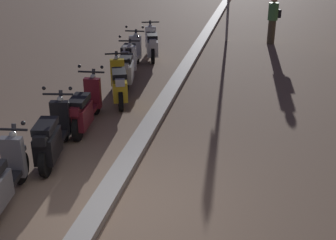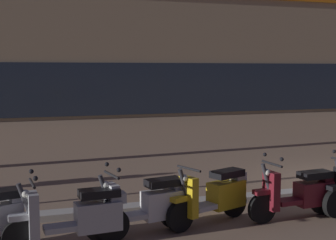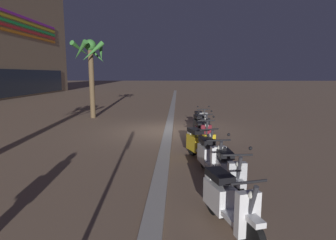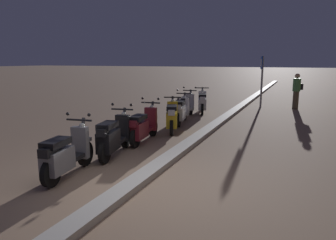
# 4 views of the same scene
# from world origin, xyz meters

# --- Properties ---
(ground_plane) EXTENTS (200.00, 200.00, 0.00)m
(ground_plane) POSITION_xyz_m (0.00, 0.00, 0.00)
(ground_plane) COLOR #93755B
(curb_strip) EXTENTS (60.00, 0.36, 0.12)m
(curb_strip) POSITION_xyz_m (0.00, -0.07, 0.06)
(curb_strip) COLOR #BCB7AD
(curb_strip) RESTS_ON ground
(scooter_white_gap_after_mid) EXTENTS (1.77, 0.79, 1.04)m
(scooter_white_gap_after_mid) POSITION_xyz_m (-7.99, -1.28, 0.46)
(scooter_white_gap_after_mid) COLOR black
(scooter_white_gap_after_mid) RESTS_ON ground
(scooter_silver_lead_nearest) EXTENTS (1.87, 0.56, 1.17)m
(scooter_silver_lead_nearest) POSITION_xyz_m (-6.59, -1.53, 0.45)
(scooter_silver_lead_nearest) COLOR black
(scooter_silver_lead_nearest) RESTS_ON ground
(scooter_white_second_in_line) EXTENTS (1.79, 0.67, 1.17)m
(scooter_white_second_in_line) POSITION_xyz_m (-5.46, -1.29, 0.46)
(scooter_white_second_in_line) COLOR black
(scooter_white_second_in_line) RESTS_ON ground
(scooter_yellow_mid_centre) EXTENTS (1.71, 0.85, 1.04)m
(scooter_yellow_mid_centre) POSITION_xyz_m (-4.21, -1.11, 0.46)
(scooter_yellow_mid_centre) COLOR black
(scooter_yellow_mid_centre) RESTS_ON ground
(scooter_maroon_far_back) EXTENTS (1.84, 0.56, 1.17)m
(scooter_maroon_far_back) POSITION_xyz_m (-2.67, -1.33, 0.44)
(scooter_maroon_far_back) COLOR black
(scooter_maroon_far_back) RESTS_ON ground
(scooter_black_tail_end) EXTENTS (1.82, 0.67, 1.17)m
(scooter_black_tail_end) POSITION_xyz_m (-1.29, -1.38, 0.46)
(scooter_black_tail_end) COLOR black
(scooter_black_tail_end) RESTS_ON ground
(scooter_grey_mid_front) EXTENTS (1.73, 0.61, 1.17)m
(scooter_grey_mid_front) POSITION_xyz_m (0.20, -1.48, 0.45)
(scooter_grey_mid_front) COLOR black
(scooter_grey_mid_front) RESTS_ON ground
(crossing_sign) EXTENTS (0.59, 0.18, 2.40)m
(crossing_sign) POSITION_xyz_m (-10.86, 0.74, 1.50)
(crossing_sign) COLOR #939399
(crossing_sign) RESTS_ON ground
(pedestrian_strolling_near_curb) EXTENTS (0.39, 0.45, 1.63)m
(pedestrian_strolling_near_curb) POSITION_xyz_m (-10.79, 2.32, 0.86)
(pedestrian_strolling_near_curb) COLOR brown
(pedestrian_strolling_near_curb) RESTS_ON ground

